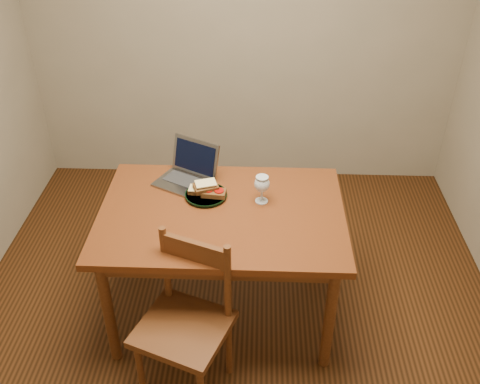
{
  "coord_description": "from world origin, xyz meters",
  "views": [
    {
      "loc": [
        0.13,
        -2.22,
        2.43
      ],
      "look_at": [
        0.03,
        0.14,
        0.8
      ],
      "focal_mm": 40.0,
      "sensor_mm": 36.0,
      "label": 1
    }
  ],
  "objects_px": {
    "plate": "(206,195)",
    "laptop": "(189,171)",
    "chair": "(185,317)",
    "milk_glass": "(262,189)",
    "table": "(222,224)"
  },
  "relations": [
    {
      "from": "table",
      "to": "plate",
      "type": "bearing_deg",
      "value": 126.1
    },
    {
      "from": "table",
      "to": "laptop",
      "type": "relative_size",
      "value": 3.32
    },
    {
      "from": "milk_glass",
      "to": "laptop",
      "type": "height_order",
      "value": "laptop"
    },
    {
      "from": "table",
      "to": "chair",
      "type": "distance_m",
      "value": 0.56
    },
    {
      "from": "plate",
      "to": "milk_glass",
      "type": "relative_size",
      "value": 1.45
    },
    {
      "from": "table",
      "to": "chair",
      "type": "relative_size",
      "value": 2.46
    },
    {
      "from": "milk_glass",
      "to": "laptop",
      "type": "xyz_separation_m",
      "value": [
        -0.42,
        0.2,
        -0.02
      ]
    },
    {
      "from": "plate",
      "to": "laptop",
      "type": "height_order",
      "value": "laptop"
    },
    {
      "from": "plate",
      "to": "laptop",
      "type": "xyz_separation_m",
      "value": [
        -0.11,
        0.17,
        0.05
      ]
    },
    {
      "from": "plate",
      "to": "milk_glass",
      "type": "height_order",
      "value": "milk_glass"
    },
    {
      "from": "plate",
      "to": "laptop",
      "type": "relative_size",
      "value": 0.59
    },
    {
      "from": "chair",
      "to": "milk_glass",
      "type": "distance_m",
      "value": 0.78
    },
    {
      "from": "plate",
      "to": "laptop",
      "type": "bearing_deg",
      "value": 123.42
    },
    {
      "from": "chair",
      "to": "laptop",
      "type": "bearing_deg",
      "value": 115.55
    },
    {
      "from": "chair",
      "to": "laptop",
      "type": "height_order",
      "value": "laptop"
    }
  ]
}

